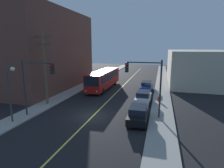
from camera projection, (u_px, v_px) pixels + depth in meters
ground_plane at (93, 116)px, 19.83m from camera, size 120.00×120.00×0.00m
sidewalk_left at (75, 90)px, 31.13m from camera, size 2.50×90.00×0.15m
sidewalk_right at (162, 96)px, 27.40m from camera, size 2.50×90.00×0.15m
lane_stripe_center at (122, 87)px, 34.00m from camera, size 0.16×60.00×0.01m
building_left_brick at (45, 50)px, 32.61m from camera, size 10.00×20.51×13.61m
building_right_warehouse at (199, 67)px, 38.08m from camera, size 12.00×20.73×6.67m
city_bus at (104, 78)px, 32.56m from camera, size 2.68×12.18×3.20m
parked_car_black at (138, 114)px, 18.12m from camera, size 1.86×4.42×1.62m
parked_car_white at (143, 97)px, 24.12m from camera, size 1.91×4.44×1.62m
parked_car_blue at (147, 86)px, 30.90m from camera, size 1.91×4.44×1.62m
utility_pole_near at (45, 65)px, 22.53m from camera, size 2.40×0.28×9.05m
traffic_signal_left_corner at (36, 78)px, 18.51m from camera, size 3.75×0.48×6.00m
traffic_signal_right_corner at (145, 78)px, 18.60m from camera, size 3.75×0.48×6.00m
street_lamp_left at (10, 86)px, 17.19m from camera, size 0.98×0.40×5.50m
fire_hydrant at (159, 98)px, 24.41m from camera, size 0.44×0.26×0.84m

